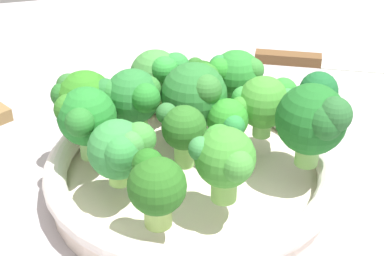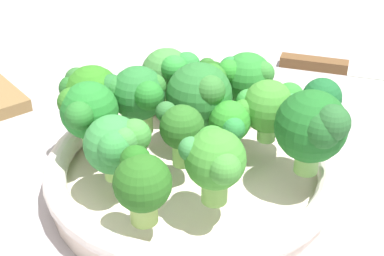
# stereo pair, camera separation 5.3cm
# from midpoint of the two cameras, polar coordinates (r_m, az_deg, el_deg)

# --- Properties ---
(ground_plane) EXTENTS (1.30, 1.30, 0.03)m
(ground_plane) POSITION_cam_midpoint_polar(r_m,az_deg,el_deg) (0.58, 2.10, -7.27)
(ground_plane) COLOR #A9A2A6
(bowl) EXTENTS (0.29, 0.29, 0.04)m
(bowl) POSITION_cam_midpoint_polar(r_m,az_deg,el_deg) (0.56, 2.73, -4.50)
(bowl) COLOR silver
(bowl) RESTS_ON ground_plane
(broccoli_floret_0) EXTENTS (0.06, 0.06, 0.06)m
(broccoli_floret_0) POSITION_cam_midpoint_polar(r_m,az_deg,el_deg) (0.49, -4.59, -1.78)
(broccoli_floret_0) COLOR #9BD666
(broccoli_floret_0) RESTS_ON bowl
(broccoli_floret_1) EXTENTS (0.05, 0.05, 0.05)m
(broccoli_floret_1) POSITION_cam_midpoint_polar(r_m,az_deg,el_deg) (0.54, 6.79, 0.48)
(broccoli_floret_1) COLOR #8ED162
(broccoli_floret_1) RESTS_ON bowl
(broccoli_floret_2) EXTENTS (0.07, 0.05, 0.06)m
(broccoli_floret_2) POSITION_cam_midpoint_polar(r_m,az_deg,el_deg) (0.56, 10.71, 2.16)
(broccoli_floret_2) COLOR #88CF6A
(broccoli_floret_2) RESTS_ON bowl
(broccoli_floret_3) EXTENTS (0.06, 0.06, 0.07)m
(broccoli_floret_3) POSITION_cam_midpoint_polar(r_m,az_deg,el_deg) (0.61, 7.91, 4.99)
(broccoli_floret_3) COLOR #98D563
(broccoli_floret_3) RESTS_ON bowl
(broccoli_floret_4) EXTENTS (0.07, 0.08, 0.08)m
(broccoli_floret_4) POSITION_cam_midpoint_polar(r_m,az_deg,el_deg) (0.51, 15.23, 0.30)
(broccoli_floret_4) COLOR #7EBA5E
(broccoli_floret_4) RESTS_ON bowl
(broccoli_floret_5) EXTENTS (0.05, 0.05, 0.05)m
(broccoli_floret_5) POSITION_cam_midpoint_polar(r_m,az_deg,el_deg) (0.61, 4.57, 4.75)
(broccoli_floret_5) COLOR #8FD464
(broccoli_floret_5) RESTS_ON bowl
(broccoli_floret_6) EXTENTS (0.06, 0.06, 0.07)m
(broccoli_floret_6) POSITION_cam_midpoint_polar(r_m,az_deg,el_deg) (0.53, -7.81, 1.61)
(broccoli_floret_6) COLOR #84C066
(broccoli_floret_6) RESTS_ON bowl
(broccoli_floret_7) EXTENTS (0.04, 0.04, 0.06)m
(broccoli_floret_7) POSITION_cam_midpoint_polar(r_m,az_deg,el_deg) (0.51, 1.77, -0.08)
(broccoli_floret_7) COLOR #86C35C
(broccoli_floret_7) RESTS_ON bowl
(broccoli_floret_8) EXTENTS (0.06, 0.07, 0.07)m
(broccoli_floret_8) POSITION_cam_midpoint_polar(r_m,az_deg,el_deg) (0.62, 0.14, 5.58)
(broccoli_floret_8) COLOR #7DB453
(broccoli_floret_8) RESTS_ON bowl
(broccoli_floret_9) EXTENTS (0.06, 0.06, 0.07)m
(broccoli_floret_9) POSITION_cam_midpoint_polar(r_m,az_deg,el_deg) (0.46, 5.57, -3.30)
(broccoli_floret_9) COLOR #82C45B
(broccoli_floret_9) RESTS_ON bowl
(broccoli_floret_10) EXTENTS (0.06, 0.06, 0.07)m
(broccoli_floret_10) POSITION_cam_midpoint_polar(r_m,az_deg,el_deg) (0.56, -2.75, 3.30)
(broccoli_floret_10) COLOR #A1D474
(broccoli_floret_10) RESTS_ON bowl
(broccoli_floret_11) EXTENTS (0.07, 0.06, 0.07)m
(broccoli_floret_11) POSITION_cam_midpoint_polar(r_m,az_deg,el_deg) (0.57, -7.51, 3.41)
(broccoli_floret_11) COLOR #9BD467
(broccoli_floret_11) RESTS_ON bowl
(broccoli_floret_12) EXTENTS (0.05, 0.05, 0.06)m
(broccoli_floret_12) POSITION_cam_midpoint_polar(r_m,az_deg,el_deg) (0.45, -1.79, -5.58)
(broccoli_floret_12) COLOR #A0CA63
(broccoli_floret_12) RESTS_ON bowl
(broccoli_floret_13) EXTENTS (0.07, 0.07, 0.07)m
(broccoli_floret_13) POSITION_cam_midpoint_polar(r_m,az_deg,el_deg) (0.56, 3.62, 3.33)
(broccoli_floret_13) COLOR #9BC963
(broccoli_floret_13) RESTS_ON bowl
(knife) EXTENTS (0.25, 0.14, 0.01)m
(knife) POSITION_cam_midpoint_polar(r_m,az_deg,el_deg) (0.84, 17.24, 5.68)
(knife) COLOR silver
(knife) RESTS_ON ground_plane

